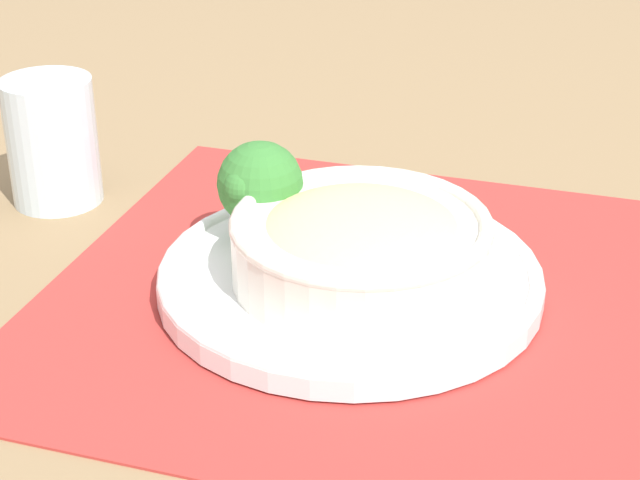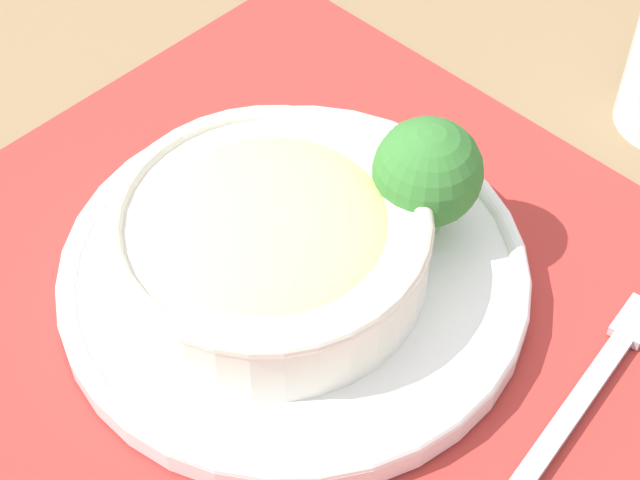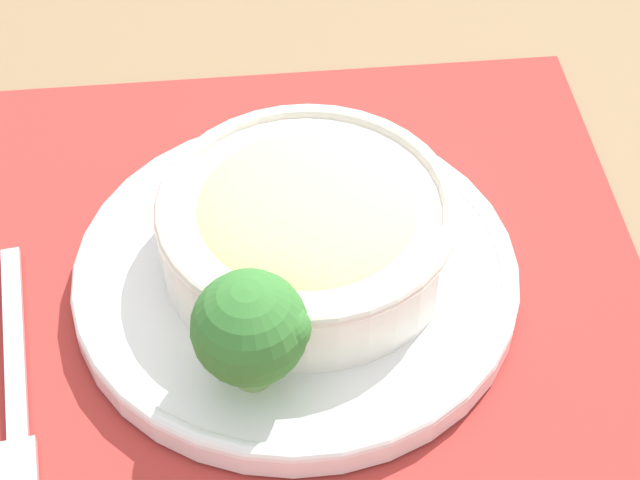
# 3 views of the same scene
# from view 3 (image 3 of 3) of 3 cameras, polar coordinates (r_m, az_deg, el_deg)

# --- Properties ---
(ground_plane) EXTENTS (4.00, 4.00, 0.00)m
(ground_plane) POSITION_cam_3_polar(r_m,az_deg,el_deg) (0.70, -1.28, -2.60)
(ground_plane) COLOR #8C704C
(placemat) EXTENTS (0.50, 0.49, 0.00)m
(placemat) POSITION_cam_3_polar(r_m,az_deg,el_deg) (0.70, -1.28, -2.49)
(placemat) COLOR #B2332D
(placemat) RESTS_ON ground_plane
(plate) EXTENTS (0.28, 0.28, 0.02)m
(plate) POSITION_cam_3_polar(r_m,az_deg,el_deg) (0.69, -1.30, -1.78)
(plate) COLOR white
(plate) RESTS_ON placemat
(bowl) EXTENTS (0.19, 0.19, 0.06)m
(bowl) POSITION_cam_3_polar(r_m,az_deg,el_deg) (0.67, -0.68, 0.87)
(bowl) COLOR silver
(bowl) RESTS_ON plate
(broccoli_floret) EXTENTS (0.07, 0.07, 0.08)m
(broccoli_floret) POSITION_cam_3_polar(r_m,az_deg,el_deg) (0.59, -3.72, -4.74)
(broccoli_floret) COLOR #84AD5B
(broccoli_floret) RESTS_ON plate
(carrot_slice_near) EXTENTS (0.04, 0.04, 0.01)m
(carrot_slice_near) POSITION_cam_3_polar(r_m,az_deg,el_deg) (0.66, 4.33, -3.29)
(carrot_slice_near) COLOR orange
(carrot_slice_near) RESTS_ON plate
(carrot_slice_middle) EXTENTS (0.04, 0.04, 0.01)m
(carrot_slice_middle) POSITION_cam_3_polar(r_m,az_deg,el_deg) (0.68, 4.75, -1.56)
(carrot_slice_middle) COLOR orange
(carrot_slice_middle) RESTS_ON plate
(fork) EXTENTS (0.02, 0.18, 0.01)m
(fork) POSITION_cam_3_polar(r_m,az_deg,el_deg) (0.67, -15.91, -7.46)
(fork) COLOR #B7B7BC
(fork) RESTS_ON placemat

